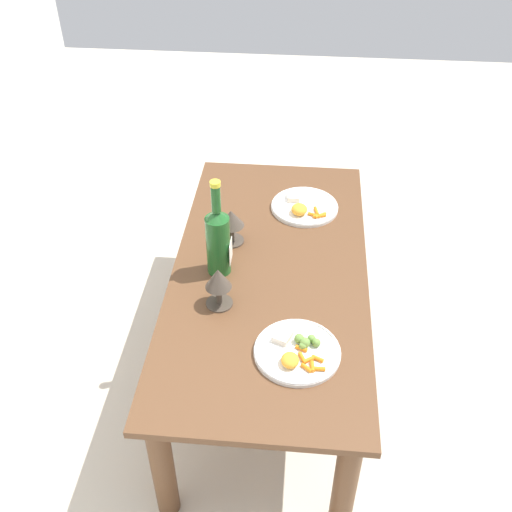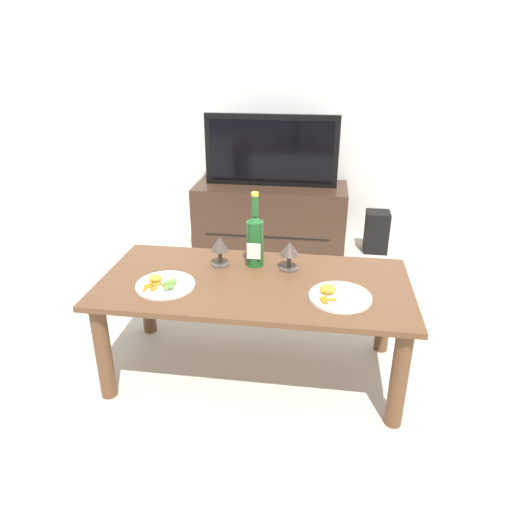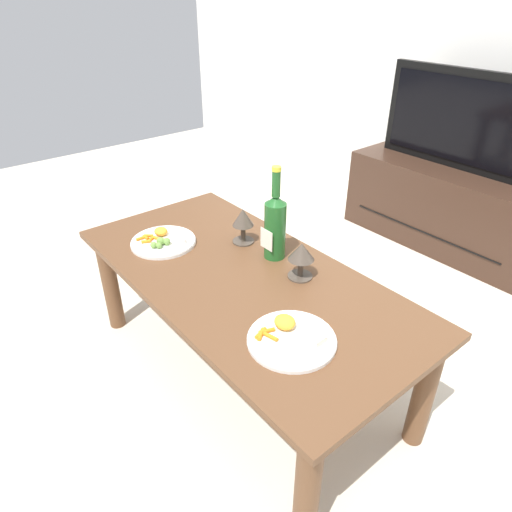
{
  "view_description": "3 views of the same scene",
  "coord_description": "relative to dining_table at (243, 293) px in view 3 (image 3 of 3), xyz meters",
  "views": [
    {
      "loc": [
        -1.57,
        -0.1,
        1.83
      ],
      "look_at": [
        -0.04,
        0.04,
        0.57
      ],
      "focal_mm": 42.46,
      "sensor_mm": 36.0,
      "label": 1
    },
    {
      "loc": [
        0.27,
        -1.85,
        1.43
      ],
      "look_at": [
        0.0,
        0.04,
        0.59
      ],
      "focal_mm": 33.22,
      "sensor_mm": 36.0,
      "label": 2
    },
    {
      "loc": [
        1.09,
        -0.82,
        1.38
      ],
      "look_at": [
        0.04,
        0.03,
        0.57
      ],
      "focal_mm": 32.11,
      "sensor_mm": 36.0,
      "label": 3
    }
  ],
  "objects": [
    {
      "name": "dining_table",
      "position": [
        0.0,
        0.0,
        0.0
      ],
      "size": [
        1.37,
        0.66,
        0.48
      ],
      "color": "brown",
      "rests_on": "ground_plane"
    },
    {
      "name": "tv_screen",
      "position": [
        -0.12,
        1.63,
        0.33
      ],
      "size": [
        0.99,
        0.05,
        0.52
      ],
      "color": "black",
      "rests_on": "tv_stand"
    },
    {
      "name": "goblet_left",
      "position": [
        -0.19,
        0.15,
        0.18
      ],
      "size": [
        0.09,
        0.09,
        0.14
      ],
      "color": "#473D33",
      "rests_on": "dining_table"
    },
    {
      "name": "tv_stand",
      "position": [
        -0.12,
        1.63,
        -0.17
      ],
      "size": [
        1.15,
        0.48,
        0.47
      ],
      "color": "#382319",
      "rests_on": "ground_plane"
    },
    {
      "name": "ground_plane",
      "position": [
        0.0,
        0.0,
        -0.4
      ],
      "size": [
        6.4,
        6.4,
        0.0
      ],
      "primitive_type": "plane",
      "color": "beige"
    },
    {
      "name": "dinner_plate_right",
      "position": [
        0.37,
        -0.1,
        0.09
      ],
      "size": [
        0.26,
        0.26,
        0.05
      ],
      "color": "white",
      "rests_on": "dining_table"
    },
    {
      "name": "dinner_plate_left",
      "position": [
        -0.37,
        -0.11,
        0.09
      ],
      "size": [
        0.26,
        0.26,
        0.04
      ],
      "color": "white",
      "rests_on": "dining_table"
    },
    {
      "name": "goblet_right",
      "position": [
        0.14,
        0.15,
        0.17
      ],
      "size": [
        0.09,
        0.09,
        0.13
      ],
      "color": "#473D33",
      "rests_on": "dining_table"
    },
    {
      "name": "wine_bottle",
      "position": [
        -0.02,
        0.17,
        0.22
      ],
      "size": [
        0.08,
        0.08,
        0.36
      ],
      "color": "#1E5923",
      "rests_on": "dining_table"
    }
  ]
}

